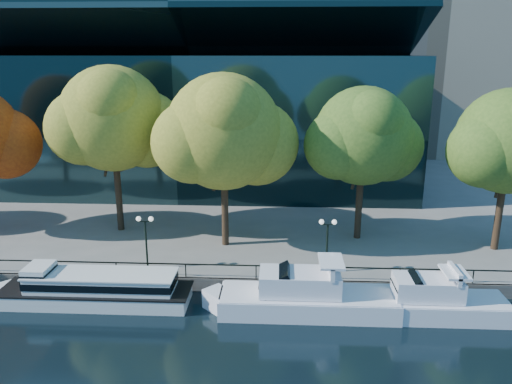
# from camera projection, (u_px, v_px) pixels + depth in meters

# --- Properties ---
(ground) EXTENTS (160.00, 160.00, 0.00)m
(ground) POSITION_uv_depth(u_px,v_px,m) (177.00, 312.00, 32.63)
(ground) COLOR black
(ground) RESTS_ON ground
(promenade) EXTENTS (90.00, 67.08, 1.00)m
(promenade) POSITION_uv_depth(u_px,v_px,m) (232.00, 173.00, 67.43)
(promenade) COLOR slate
(promenade) RESTS_ON ground
(railing) EXTENTS (88.20, 0.08, 0.99)m
(railing) POSITION_uv_depth(u_px,v_px,m) (186.00, 264.00, 35.22)
(railing) COLOR black
(railing) RESTS_ON promenade
(convention_building) EXTENTS (50.00, 24.57, 21.43)m
(convention_building) POSITION_uv_depth(u_px,v_px,m) (195.00, 118.00, 61.03)
(convention_building) COLOR black
(convention_building) RESTS_ON ground
(tour_boat) EXTENTS (13.94, 3.11, 2.64)m
(tour_boat) POSITION_uv_depth(u_px,v_px,m) (91.00, 287.00, 33.56)
(tour_boat) COLOR white
(tour_boat) RESTS_ON ground
(cruiser_near) EXTENTS (12.76, 3.28, 3.70)m
(cruiser_near) POSITION_uv_depth(u_px,v_px,m) (300.00, 296.00, 32.35)
(cruiser_near) COLOR white
(cruiser_near) RESTS_ON ground
(cruiser_far) EXTENTS (10.43, 2.89, 3.41)m
(cruiser_far) POSITION_uv_depth(u_px,v_px,m) (427.00, 301.00, 31.87)
(cruiser_far) COLOR white
(cruiser_far) RESTS_ON ground
(tree_2) EXTENTS (11.18, 9.16, 14.41)m
(tree_2) POSITION_uv_depth(u_px,v_px,m) (115.00, 121.00, 42.08)
(tree_2) COLOR black
(tree_2) RESTS_ON promenade
(tree_3) EXTENTS (11.41, 9.36, 13.95)m
(tree_3) POSITION_uv_depth(u_px,v_px,m) (226.00, 134.00, 38.79)
(tree_3) COLOR black
(tree_3) RESTS_ON promenade
(tree_4) EXTENTS (10.06, 8.25, 12.83)m
(tree_4) POSITION_uv_depth(u_px,v_px,m) (365.00, 138.00, 40.45)
(tree_4) COLOR black
(tree_4) RESTS_ON promenade
(tree_5) EXTENTS (10.11, 8.29, 12.86)m
(tree_5) POSITION_uv_depth(u_px,v_px,m) (511.00, 144.00, 38.02)
(tree_5) COLOR black
(tree_5) RESTS_ON promenade
(lamp_1) EXTENTS (1.26, 0.36, 4.03)m
(lamp_1) POSITION_uv_depth(u_px,v_px,m) (145.00, 230.00, 36.02)
(lamp_1) COLOR black
(lamp_1) RESTS_ON promenade
(lamp_2) EXTENTS (1.26, 0.36, 4.03)m
(lamp_2) POSITION_uv_depth(u_px,v_px,m) (327.00, 234.00, 35.37)
(lamp_2) COLOR black
(lamp_2) RESTS_ON promenade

